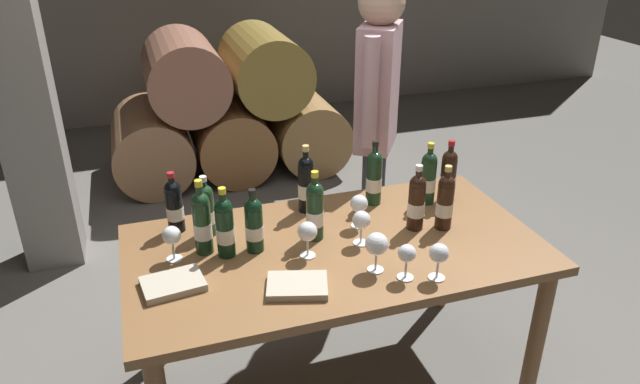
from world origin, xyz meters
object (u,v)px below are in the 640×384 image
at_px(wine_bottle_3, 202,222).
at_px(wine_bottle_7, 416,202).
at_px(dining_table, 335,263).
at_px(wine_bottle_0, 306,183).
at_px(leather_ledger, 297,286).
at_px(wine_glass_5, 172,237).
at_px(wine_glass_0, 377,245).
at_px(tasting_notebook, 173,284).
at_px(wine_glass_2, 361,221).
at_px(wine_bottle_2, 374,177).
at_px(wine_bottle_4, 315,210).
at_px(wine_glass_4, 359,205).
at_px(wine_glass_6, 439,254).
at_px(wine_glass_1, 307,233).
at_px(wine_bottle_5, 448,176).
at_px(wine_bottle_6, 174,206).
at_px(wine_bottle_11, 445,201).
at_px(wine_bottle_1, 428,177).
at_px(wine_glass_3, 407,255).
at_px(wine_bottle_9, 254,224).
at_px(wine_bottle_8, 225,227).
at_px(wine_bottle_10, 206,209).
at_px(sommelier_presenting, 377,112).

height_order(wine_bottle_3, wine_bottle_7, wine_bottle_3).
height_order(dining_table, wine_bottle_0, wine_bottle_0).
bearing_deg(leather_ledger, wine_glass_5, 156.39).
xyz_separation_m(wine_glass_0, tasting_notebook, (-0.75, 0.13, -0.10)).
bearing_deg(wine_glass_2, wine_bottle_2, 59.44).
relative_size(wine_bottle_4, wine_glass_2, 2.05).
height_order(wine_glass_4, wine_glass_6, wine_glass_4).
distance_m(wine_glass_1, wine_glass_4, 0.32).
xyz_separation_m(wine_bottle_2, wine_bottle_5, (0.34, -0.09, -0.00)).
relative_size(dining_table, wine_bottle_6, 6.24).
bearing_deg(wine_bottle_11, wine_glass_1, -176.48).
xyz_separation_m(wine_bottle_1, wine_glass_1, (-0.67, -0.28, -0.02)).
height_order(wine_bottle_4, wine_glass_6, wine_bottle_4).
relative_size(wine_bottle_0, wine_glass_0, 1.97).
bearing_deg(wine_glass_3, dining_table, 119.29).
xyz_separation_m(dining_table, wine_glass_6, (0.28, -0.34, 0.20)).
xyz_separation_m(wine_bottle_4, wine_bottle_6, (-0.55, 0.25, -0.01)).
xyz_separation_m(wine_bottle_0, wine_bottle_9, (-0.30, -0.26, -0.02)).
bearing_deg(wine_bottle_8, wine_bottle_6, 122.74).
bearing_deg(wine_bottle_4, wine_bottle_10, 158.09).
distance_m(wine_bottle_4, wine_bottle_9, 0.26).
bearing_deg(leather_ledger, wine_glass_0, 20.67).
bearing_deg(wine_glass_0, wine_glass_6, -31.38).
height_order(wine_bottle_7, wine_glass_2, wine_bottle_7).
xyz_separation_m(wine_bottle_7, wine_glass_2, (-0.27, -0.05, -0.02)).
distance_m(wine_bottle_9, wine_glass_5, 0.32).
xyz_separation_m(wine_bottle_3, wine_bottle_11, (1.01, -0.12, -0.01)).
xyz_separation_m(wine_bottle_8, tasting_notebook, (-0.23, -0.16, -0.11)).
distance_m(wine_bottle_1, tasting_notebook, 1.25).
xyz_separation_m(wine_bottle_1, tasting_notebook, (-1.20, -0.32, -0.12)).
bearing_deg(wine_glass_5, wine_bottle_2, 12.42).
bearing_deg(leather_ledger, wine_bottle_0, 86.44).
bearing_deg(wine_glass_3, leather_ledger, 171.76).
distance_m(wine_bottle_8, wine_glass_1, 0.32).
distance_m(wine_bottle_10, sommelier_presenting, 1.11).
bearing_deg(wine_glass_0, wine_glass_3, -43.47).
xyz_separation_m(wine_bottle_2, wine_glass_2, (-0.19, -0.32, -0.03)).
bearing_deg(wine_glass_4, wine_bottle_9, -173.89).
distance_m(dining_table, leather_ledger, 0.36).
relative_size(wine_glass_4, wine_glass_5, 1.02).
height_order(wine_bottle_3, wine_glass_2, wine_bottle_3).
distance_m(wine_bottle_10, wine_glass_3, 0.86).
height_order(wine_glass_1, wine_glass_6, wine_glass_1).
distance_m(wine_bottle_1, wine_bottle_3, 1.06).
distance_m(wine_bottle_2, wine_glass_0, 0.57).
xyz_separation_m(wine_glass_0, wine_glass_3, (0.09, -0.08, -0.01)).
relative_size(wine_bottle_3, wine_bottle_7, 1.08).
height_order(wine_bottle_4, wine_bottle_11, wine_bottle_4).
xyz_separation_m(wine_bottle_0, sommelier_presenting, (0.52, 0.42, 0.15)).
bearing_deg(sommelier_presenting, wine_bottle_5, -75.42).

